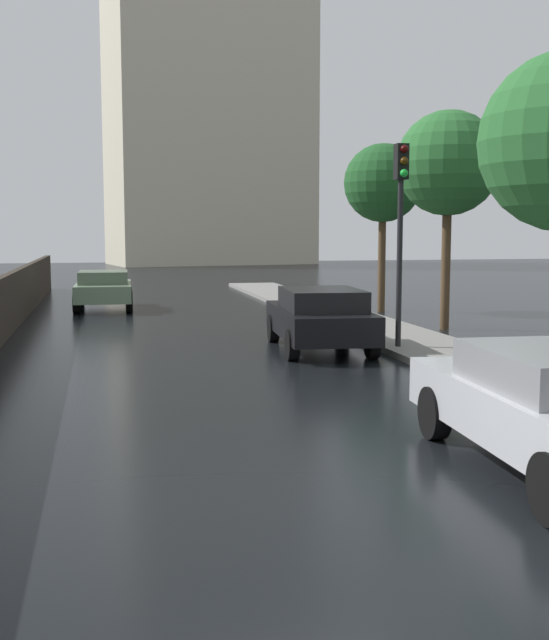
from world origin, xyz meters
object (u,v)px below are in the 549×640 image
object	(u,v)px
car_green_mid_road	(104,289)
street_tree_near	(383,184)
traffic_light	(401,207)
car_black_near_kerb	(320,317)
street_tree_mid	(448,164)

from	to	relation	value
car_green_mid_road	street_tree_near	world-z (taller)	street_tree_near
car_green_mid_road	traffic_light	size ratio (longest dim) A/B	0.91
car_black_near_kerb	traffic_light	xyz separation A→B (m)	(1.57, -0.72, 2.40)
traffic_light	street_tree_mid	distance (m)	4.67
car_black_near_kerb	street_tree_mid	bearing A→B (deg)	38.03
car_green_mid_road	street_tree_near	size ratio (longest dim) A/B	0.72
car_black_near_kerb	street_tree_near	distance (m)	9.32
car_black_near_kerb	traffic_light	bearing A→B (deg)	-20.55
car_black_near_kerb	street_tree_near	bearing A→B (deg)	65.20
car_green_mid_road	street_tree_mid	xyz separation A→B (m)	(8.94, -7.42, 3.68)
traffic_light	car_black_near_kerb	bearing A→B (deg)	155.30
car_green_mid_road	traffic_light	xyz separation A→B (m)	(6.23, -11.01, 2.44)
street_tree_near	street_tree_mid	distance (m)	4.73
street_tree_mid	traffic_light	bearing A→B (deg)	-127.02
car_black_near_kerb	car_green_mid_road	size ratio (longest dim) A/B	1.09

